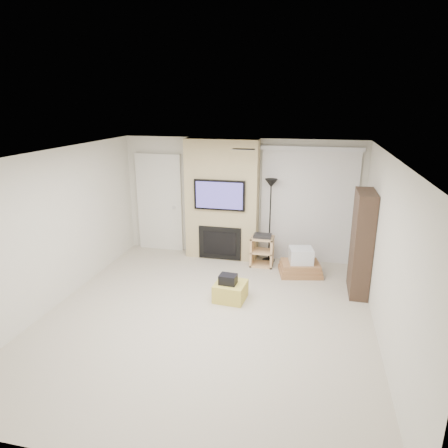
% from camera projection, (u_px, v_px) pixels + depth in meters
% --- Properties ---
extents(floor, '(5.00, 5.50, 0.00)m').
position_uv_depth(floor, '(207.00, 317.00, 6.19)').
color(floor, '#BEB39E').
rests_on(floor, ground).
extents(ceiling, '(5.00, 5.50, 0.00)m').
position_uv_depth(ceiling, '(204.00, 155.00, 5.46)').
color(ceiling, white).
rests_on(ceiling, wall_back).
extents(wall_back, '(5.00, 0.00, 2.50)m').
position_uv_depth(wall_back, '(240.00, 198.00, 8.38)').
color(wall_back, beige).
rests_on(wall_back, ground).
extents(wall_front, '(5.00, 0.00, 2.50)m').
position_uv_depth(wall_front, '(116.00, 350.00, 3.26)').
color(wall_front, beige).
rests_on(wall_front, ground).
extents(wall_left, '(0.00, 5.50, 2.50)m').
position_uv_depth(wall_left, '(54.00, 229.00, 6.35)').
color(wall_left, beige).
rests_on(wall_left, ground).
extents(wall_right, '(0.00, 5.50, 2.50)m').
position_uv_depth(wall_right, '(387.00, 255.00, 5.29)').
color(wall_right, beige).
rests_on(wall_right, ground).
extents(hvac_vent, '(0.35, 0.18, 0.01)m').
position_uv_depth(hvac_vent, '(244.00, 149.00, 6.12)').
color(hvac_vent, silver).
rests_on(hvac_vent, ceiling).
extents(ottoman, '(0.54, 0.54, 0.30)m').
position_uv_depth(ottoman, '(230.00, 291.00, 6.70)').
color(ottoman, gold).
rests_on(ottoman, floor).
extents(black_bag, '(0.30, 0.24, 0.16)m').
position_uv_depth(black_bag, '(228.00, 279.00, 6.60)').
color(black_bag, black).
rests_on(black_bag, ottoman).
extents(fireplace_wall, '(1.50, 0.47, 2.50)m').
position_uv_depth(fireplace_wall, '(222.00, 201.00, 8.27)').
color(fireplace_wall, tan).
rests_on(fireplace_wall, floor).
extents(entry_door, '(1.02, 0.11, 2.14)m').
position_uv_depth(entry_door, '(160.00, 203.00, 8.79)').
color(entry_door, silver).
rests_on(entry_door, floor).
extents(vertical_blinds, '(1.98, 0.10, 2.37)m').
position_uv_depth(vertical_blinds, '(308.00, 201.00, 8.03)').
color(vertical_blinds, silver).
rests_on(vertical_blinds, floor).
extents(floor_lamp, '(0.26, 0.26, 1.74)m').
position_uv_depth(floor_lamp, '(271.00, 197.00, 7.98)').
color(floor_lamp, black).
rests_on(floor_lamp, floor).
extents(av_stand, '(0.45, 0.38, 0.66)m').
position_uv_depth(av_stand, '(262.00, 249.00, 8.06)').
color(av_stand, '#E4B57C').
rests_on(av_stand, floor).
extents(box_stack, '(0.89, 0.74, 0.53)m').
position_uv_depth(box_stack, '(300.00, 264.00, 7.68)').
color(box_stack, '#9B6A42').
rests_on(box_stack, floor).
extents(bookshelf, '(0.30, 0.80, 1.80)m').
position_uv_depth(bookshelf, '(361.00, 243.00, 6.75)').
color(bookshelf, '#32231A').
rests_on(bookshelf, floor).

